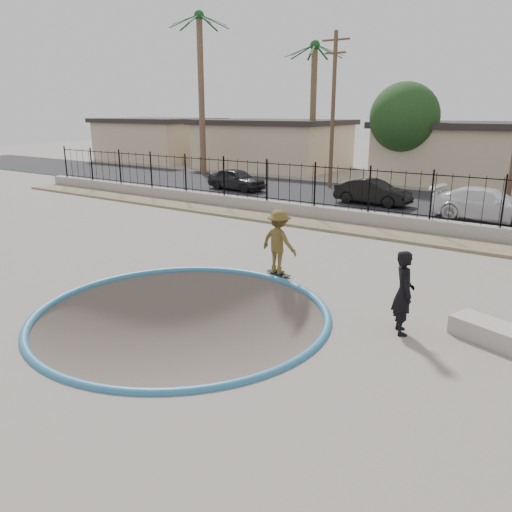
{
  "coord_description": "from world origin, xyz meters",
  "views": [
    {
      "loc": [
        7.59,
        -9.01,
        4.63
      ],
      "look_at": [
        0.07,
        2.0,
        0.73
      ],
      "focal_mm": 35.0,
      "sensor_mm": 36.0,
      "label": 1
    }
  ],
  "objects_px": {
    "skater": "(279,245)",
    "videographer": "(404,293)",
    "skateboard": "(278,273)",
    "car_c": "(488,205)",
    "car_a": "(236,179)",
    "concrete_ledge": "(492,332)",
    "car_b": "(373,192)"
  },
  "relations": [
    {
      "from": "car_a",
      "to": "skater",
      "type": "bearing_deg",
      "value": -133.35
    },
    {
      "from": "skateboard",
      "to": "car_a",
      "type": "height_order",
      "value": "car_a"
    },
    {
      "from": "car_c",
      "to": "car_a",
      "type": "bearing_deg",
      "value": 90.04
    },
    {
      "from": "concrete_ledge",
      "to": "car_a",
      "type": "distance_m",
      "value": 21.25
    },
    {
      "from": "car_a",
      "to": "car_b",
      "type": "distance_m",
      "value": 8.55
    },
    {
      "from": "skater",
      "to": "concrete_ledge",
      "type": "xyz_separation_m",
      "value": [
        5.95,
        -1.2,
        -0.72
      ]
    },
    {
      "from": "concrete_ledge",
      "to": "car_a",
      "type": "height_order",
      "value": "car_a"
    },
    {
      "from": "skateboard",
      "to": "videographer",
      "type": "xyz_separation_m",
      "value": [
        4.25,
        -1.83,
        0.86
      ]
    },
    {
      "from": "concrete_ledge",
      "to": "car_c",
      "type": "distance_m",
      "value": 12.83
    },
    {
      "from": "concrete_ledge",
      "to": "car_c",
      "type": "height_order",
      "value": "car_c"
    },
    {
      "from": "skater",
      "to": "skateboard",
      "type": "distance_m",
      "value": 0.86
    },
    {
      "from": "videographer",
      "to": "car_b",
      "type": "xyz_separation_m",
      "value": [
        -6.23,
        14.05,
        -0.25
      ]
    },
    {
      "from": "concrete_ledge",
      "to": "car_c",
      "type": "xyz_separation_m",
      "value": [
        -2.39,
        12.6,
        0.52
      ]
    },
    {
      "from": "skateboard",
      "to": "car_c",
      "type": "distance_m",
      "value": 11.96
    },
    {
      "from": "concrete_ledge",
      "to": "car_b",
      "type": "height_order",
      "value": "car_b"
    },
    {
      "from": "skater",
      "to": "videographer",
      "type": "xyz_separation_m",
      "value": [
        4.25,
        -1.83,
        -0.0
      ]
    },
    {
      "from": "videographer",
      "to": "car_a",
      "type": "height_order",
      "value": "videographer"
    },
    {
      "from": "skateboard",
      "to": "car_a",
      "type": "relative_size",
      "value": 0.22
    },
    {
      "from": "skateboard",
      "to": "car_b",
      "type": "distance_m",
      "value": 12.4
    },
    {
      "from": "skater",
      "to": "videographer",
      "type": "bearing_deg",
      "value": 165.17
    },
    {
      "from": "skateboard",
      "to": "concrete_ledge",
      "type": "distance_m",
      "value": 6.07
    },
    {
      "from": "videographer",
      "to": "car_c",
      "type": "distance_m",
      "value": 13.25
    },
    {
      "from": "skater",
      "to": "car_a",
      "type": "height_order",
      "value": "skater"
    },
    {
      "from": "car_a",
      "to": "videographer",
      "type": "bearing_deg",
      "value": -127.67
    },
    {
      "from": "concrete_ledge",
      "to": "car_c",
      "type": "relative_size",
      "value": 0.34
    },
    {
      "from": "skateboard",
      "to": "concrete_ledge",
      "type": "xyz_separation_m",
      "value": [
        5.95,
        -1.2,
        0.14
      ]
    },
    {
      "from": "skateboard",
      "to": "car_c",
      "type": "xyz_separation_m",
      "value": [
        3.56,
        11.4,
        0.67
      ]
    },
    {
      "from": "car_b",
      "to": "skater",
      "type": "bearing_deg",
      "value": -167.87
    },
    {
      "from": "concrete_ledge",
      "to": "car_c",
      "type": "bearing_deg",
      "value": 100.73
    },
    {
      "from": "skateboard",
      "to": "car_c",
      "type": "height_order",
      "value": "car_c"
    },
    {
      "from": "concrete_ledge",
      "to": "videographer",
      "type": "bearing_deg",
      "value": -159.65
    },
    {
      "from": "car_a",
      "to": "concrete_ledge",
      "type": "bearing_deg",
      "value": -123.26
    }
  ]
}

